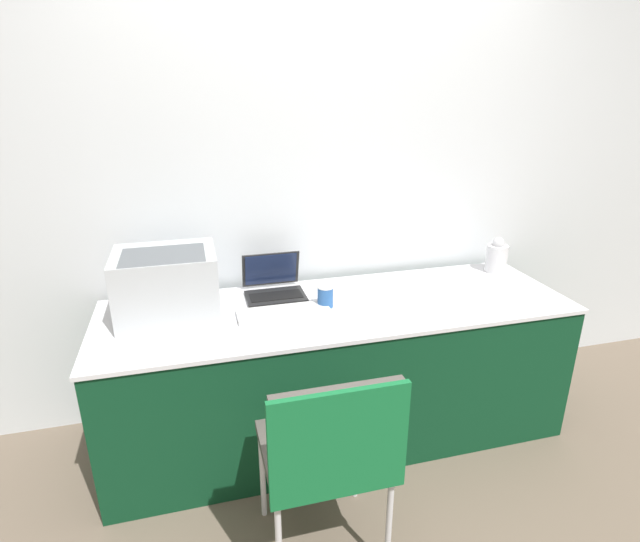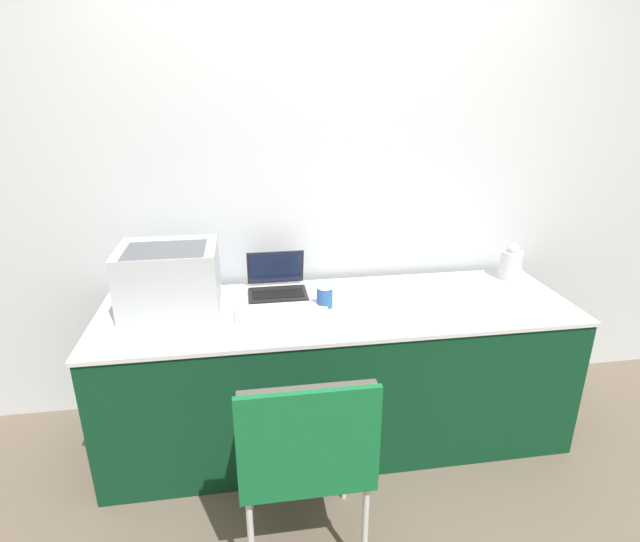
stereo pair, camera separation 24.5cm
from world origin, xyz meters
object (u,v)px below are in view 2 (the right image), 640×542
(laptop_left, at_px, (277,285))
(chair, at_px, (305,447))
(printer, at_px, (169,276))
(metal_pitcher, at_px, (511,263))
(coffee_cup, at_px, (325,296))
(external_keyboard, at_px, (282,311))

(laptop_left, relative_size, chair, 0.34)
(printer, height_order, metal_pitcher, printer)
(printer, xyz_separation_m, chair, (0.55, -0.88, -0.36))
(laptop_left, distance_m, coffee_cup, 0.31)
(coffee_cup, bearing_deg, printer, 172.41)
(printer, xyz_separation_m, coffee_cup, (0.75, -0.10, -0.12))
(external_keyboard, relative_size, chair, 0.51)
(metal_pitcher, bearing_deg, laptop_left, -179.61)
(laptop_left, relative_size, coffee_cup, 2.72)
(external_keyboard, relative_size, metal_pitcher, 2.14)
(printer, height_order, external_keyboard, printer)
(laptop_left, xyz_separation_m, coffee_cup, (0.22, -0.21, 0.01))
(printer, bearing_deg, coffee_cup, -7.59)
(metal_pitcher, bearing_deg, coffee_cup, -168.71)
(coffee_cup, relative_size, chair, 0.13)
(printer, height_order, coffee_cup, printer)
(metal_pitcher, height_order, chair, metal_pitcher)
(coffee_cup, relative_size, metal_pitcher, 0.53)
(laptop_left, bearing_deg, printer, -167.97)
(external_keyboard, height_order, coffee_cup, coffee_cup)
(printer, distance_m, coffee_cup, 0.76)
(coffee_cup, distance_m, chair, 0.85)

